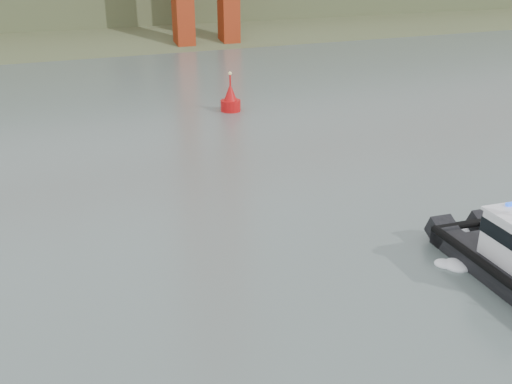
% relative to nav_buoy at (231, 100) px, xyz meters
% --- Properties ---
extents(ground, '(400.00, 400.00, 0.00)m').
position_rel_nav_buoy_xyz_m(ground, '(-9.80, -33.87, -1.10)').
color(ground, slate).
rests_on(ground, ground).
extents(nav_buoy, '(2.00, 2.00, 4.17)m').
position_rel_nav_buoy_xyz_m(nav_buoy, '(0.00, 0.00, 0.00)').
color(nav_buoy, red).
rests_on(nav_buoy, ground).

